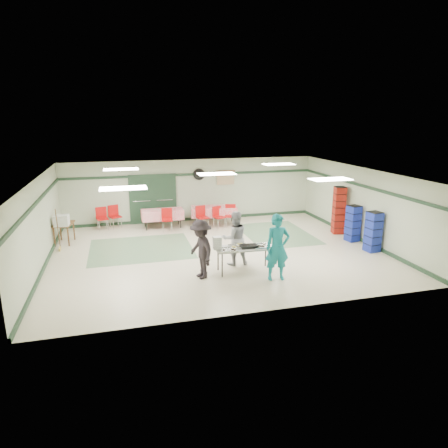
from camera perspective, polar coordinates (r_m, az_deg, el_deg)
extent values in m
plane|color=beige|center=(13.73, -1.01, -3.97)|extent=(11.00, 11.00, 0.00)
plane|color=white|center=(13.10, -1.07, 7.27)|extent=(11.00, 11.00, 0.00)
plane|color=#B2BDA1|center=(17.66, -4.55, 4.83)|extent=(11.00, 0.00, 11.00)
plane|color=#B2BDA1|center=(9.22, 5.69, -4.86)|extent=(11.00, 0.00, 11.00)
plane|color=#B2BDA1|center=(13.21, -24.89, -0.06)|extent=(0.00, 9.00, 9.00)
plane|color=#B2BDA1|center=(15.57, 19.04, 2.65)|extent=(0.00, 9.00, 9.00)
cube|color=#1E3724|center=(17.52, -4.58, 7.07)|extent=(11.00, 0.06, 0.10)
cube|color=#1E3724|center=(17.90, -4.45, 0.75)|extent=(11.00, 0.06, 0.12)
cube|color=#1E3724|center=(13.05, -25.10, 2.91)|extent=(0.06, 9.00, 0.10)
cube|color=#1E3724|center=(13.57, -24.16, -5.32)|extent=(0.06, 9.00, 0.12)
cube|color=#1E3724|center=(15.43, 19.17, 5.19)|extent=(0.06, 9.00, 0.10)
cube|color=#1E3724|center=(15.86, 18.55, -1.90)|extent=(0.06, 9.00, 0.12)
cube|color=#607E5C|center=(14.33, -11.76, -3.45)|extent=(3.50, 3.00, 0.01)
cube|color=#607E5C|center=(15.93, 7.51, -1.37)|extent=(2.50, 3.50, 0.01)
cube|color=#939693|center=(17.41, -11.64, 3.41)|extent=(0.90, 0.06, 2.10)
cube|color=#939693|center=(17.48, -8.53, 3.61)|extent=(0.90, 0.06, 2.10)
cube|color=#1E3724|center=(17.42, -10.09, 3.50)|extent=(2.00, 0.03, 2.15)
cylinder|color=black|center=(17.54, -3.59, 7.10)|extent=(0.50, 0.10, 0.50)
cube|color=tan|center=(17.84, 0.23, 6.62)|extent=(0.80, 0.02, 0.60)
cube|color=#B0B0AB|center=(11.80, 2.99, -3.42)|extent=(1.76, 0.76, 0.04)
cylinder|color=black|center=(11.50, -0.26, -5.92)|extent=(0.04, 0.04, 0.72)
cylinder|color=black|center=(11.90, 6.83, -5.30)|extent=(0.04, 0.04, 0.72)
cylinder|color=black|center=(12.01, -0.85, -4.98)|extent=(0.04, 0.04, 0.72)
cylinder|color=black|center=(12.40, 5.95, -4.42)|extent=(0.04, 0.04, 0.72)
cube|color=silver|center=(11.88, 5.50, -3.18)|extent=(0.60, 0.46, 0.02)
cube|color=silver|center=(11.80, 2.11, -3.25)|extent=(0.56, 0.43, 0.02)
cube|color=silver|center=(11.50, 0.46, -3.74)|extent=(0.57, 0.44, 0.02)
cube|color=black|center=(11.76, 3.59, -3.19)|extent=(0.51, 0.33, 0.08)
cube|color=white|center=(11.54, -0.97, -2.73)|extent=(0.24, 0.22, 0.38)
imported|color=teal|center=(11.27, 7.65, -3.33)|extent=(0.73, 0.52, 1.90)
imported|color=#98989D|center=(12.33, 1.55, -2.04)|extent=(0.85, 0.67, 1.70)
imported|color=black|center=(11.33, -3.33, -3.62)|extent=(0.88, 1.22, 1.71)
cube|color=red|center=(17.07, -1.45, 2.43)|extent=(2.03, 1.12, 0.05)
cube|color=red|center=(17.11, -1.45, 1.81)|extent=(2.03, 1.14, 0.40)
cylinder|color=black|center=(16.80, -4.08, 0.86)|extent=(0.04, 0.04, 0.72)
cylinder|color=black|center=(16.93, 1.35, 1.00)|extent=(0.04, 0.04, 0.72)
cylinder|color=black|center=(17.43, -4.16, 1.37)|extent=(0.04, 0.04, 0.72)
cylinder|color=black|center=(17.54, 1.09, 1.51)|extent=(0.04, 0.04, 0.72)
cube|color=red|center=(16.71, -8.81, 1.98)|extent=(1.71, 0.77, 0.05)
cube|color=red|center=(16.75, -8.79, 1.34)|extent=(1.71, 0.79, 0.40)
cylinder|color=black|center=(16.46, -11.06, 0.31)|extent=(0.04, 0.04, 0.72)
cylinder|color=black|center=(16.63, -6.23, 0.65)|extent=(0.04, 0.04, 0.72)
cylinder|color=black|center=(17.00, -11.24, 0.77)|extent=(0.04, 0.04, 0.72)
cylinder|color=black|center=(17.17, -6.55, 1.10)|extent=(0.04, 0.04, 0.72)
cube|color=#B9110E|center=(16.54, -0.70, 0.99)|extent=(0.53, 0.53, 0.04)
cube|color=#B9110E|center=(16.63, -1.06, 1.87)|extent=(0.40, 0.18, 0.41)
cylinder|color=silver|center=(16.38, -0.84, -0.01)|extent=(0.02, 0.02, 0.43)
cylinder|color=silver|center=(16.56, 0.09, 0.16)|extent=(0.02, 0.02, 0.43)
cylinder|color=silver|center=(16.64, -1.48, 0.23)|extent=(0.02, 0.02, 0.43)
cylinder|color=silver|center=(16.82, -0.55, 0.40)|extent=(0.02, 0.02, 0.43)
cube|color=#B9110E|center=(16.38, -3.08, 0.93)|extent=(0.53, 0.53, 0.04)
cube|color=#B9110E|center=(16.49, -3.39, 1.89)|extent=(0.43, 0.15, 0.44)
cylinder|color=silver|center=(16.22, -3.35, -0.13)|extent=(0.02, 0.02, 0.46)
cylinder|color=silver|center=(16.37, -2.24, 0.02)|extent=(0.02, 0.02, 0.46)
cylinder|color=silver|center=(16.52, -3.88, 0.14)|extent=(0.02, 0.02, 0.46)
cylinder|color=silver|center=(16.67, -2.79, 0.30)|extent=(0.02, 0.02, 0.46)
cube|color=#B9110E|center=(16.65, 0.91, 1.18)|extent=(0.54, 0.54, 0.04)
cube|color=#B9110E|center=(16.79, 0.93, 2.13)|extent=(0.43, 0.16, 0.43)
cylinder|color=silver|center=(16.55, 0.29, 0.20)|extent=(0.02, 0.02, 0.46)
cylinder|color=silver|center=(16.54, 1.50, 0.19)|extent=(0.02, 0.02, 0.46)
cylinder|color=silver|center=(16.89, 0.33, 0.50)|extent=(0.02, 0.02, 0.46)
cylinder|color=silver|center=(16.88, 1.51, 0.49)|extent=(0.02, 0.02, 0.46)
cube|color=#B9110E|center=(16.16, -8.14, 0.57)|extent=(0.47, 0.47, 0.04)
cube|color=#B9110E|center=(16.29, -8.18, 1.54)|extent=(0.43, 0.09, 0.43)
cylinder|color=silver|center=(16.06, -8.71, -0.46)|extent=(0.02, 0.02, 0.45)
cylinder|color=silver|center=(16.06, -7.49, -0.41)|extent=(0.02, 0.02, 0.45)
cylinder|color=silver|center=(16.39, -8.72, -0.14)|extent=(0.02, 0.02, 0.45)
cylinder|color=silver|center=(16.39, -7.52, -0.09)|extent=(0.02, 0.02, 0.45)
cube|color=#B9110E|center=(17.08, -15.26, 1.01)|extent=(0.57, 0.57, 0.04)
cube|color=#B9110E|center=(17.20, -15.56, 1.92)|extent=(0.42, 0.20, 0.44)
cylinder|color=silver|center=(16.92, -15.54, -0.02)|extent=(0.02, 0.02, 0.46)
cylinder|color=silver|center=(17.04, -14.44, 0.16)|extent=(0.02, 0.02, 0.46)
cylinder|color=silver|center=(17.24, -15.96, 0.23)|extent=(0.02, 0.02, 0.46)
cylinder|color=silver|center=(17.36, -14.88, 0.40)|extent=(0.02, 0.02, 0.46)
cube|color=#B9110E|center=(16.90, -16.98, 0.71)|extent=(0.52, 0.52, 0.04)
cube|color=#B9110E|center=(17.03, -17.17, 1.63)|extent=(0.43, 0.13, 0.43)
cylinder|color=silver|center=(16.77, -17.38, -0.31)|extent=(0.02, 0.02, 0.45)
cylinder|color=silver|center=(16.83, -16.23, -0.17)|extent=(0.02, 0.02, 0.45)
cylinder|color=silver|center=(17.10, -17.59, -0.04)|extent=(0.02, 0.02, 0.45)
cylinder|color=silver|center=(17.16, -16.46, 0.10)|extent=(0.02, 0.02, 0.45)
cube|color=navy|center=(15.45, 17.94, 0.08)|extent=(0.48, 0.48, 1.35)
cube|color=maroon|center=(16.25, 16.07, 1.89)|extent=(0.49, 0.49, 1.87)
cube|color=navy|center=(14.47, 20.54, -1.05)|extent=(0.48, 0.48, 1.40)
cube|color=brown|center=(15.57, -21.97, -0.01)|extent=(0.75, 1.02, 0.05)
cube|color=brown|center=(15.38, -23.09, -1.74)|extent=(0.05, 0.05, 0.70)
cube|color=brown|center=(15.24, -21.35, -1.70)|extent=(0.05, 0.05, 0.70)
cube|color=brown|center=(16.09, -22.31, -0.95)|extent=(0.05, 0.05, 0.70)
cube|color=brown|center=(15.96, -20.64, -0.91)|extent=(0.05, 0.05, 0.70)
cube|color=beige|center=(15.20, -22.19, 0.47)|extent=(0.52, 0.46, 0.38)
cylinder|color=brown|center=(14.79, -22.65, -0.66)|extent=(0.04, 0.24, 1.47)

